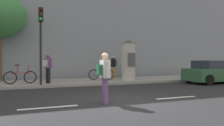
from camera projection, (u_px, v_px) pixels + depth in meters
name	position (u px, v px, depth m)	size (l,w,h in m)	color
ground_plane	(120.00, 102.00, 7.44)	(80.00, 80.00, 0.00)	#232326
sidewalk_curb	(77.00, 82.00, 13.94)	(36.00, 4.00, 0.15)	gray
lane_markings	(120.00, 102.00, 7.44)	(25.80, 0.16, 0.01)	silver
building_backdrop	(64.00, 20.00, 18.55)	(36.00, 5.00, 10.11)	gray
traffic_light	(41.00, 33.00, 11.42)	(0.24, 0.45, 4.14)	black
poster_column	(128.00, 60.00, 14.31)	(1.01, 1.01, 2.70)	#B2ADA3
pedestrian_in_red_top	(104.00, 73.00, 7.20)	(0.39, 0.66, 1.71)	#724C84
pedestrian_tallest	(113.00, 65.00, 15.81)	(0.38, 0.67, 1.70)	#B78C33
pedestrian_in_light_jacket	(48.00, 65.00, 12.33)	(0.51, 0.55, 1.73)	black
pedestrian_with_backpack	(125.00, 66.00, 16.81)	(0.43, 0.49, 1.57)	#B78C33
bicycle_leaning	(101.00, 74.00, 14.62)	(1.75, 0.38, 1.09)	black
bicycle_upright	(20.00, 77.00, 12.02)	(1.76, 0.35, 1.09)	black
parked_car_blue	(216.00, 72.00, 13.93)	(4.32, 1.90, 1.47)	#2D5938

